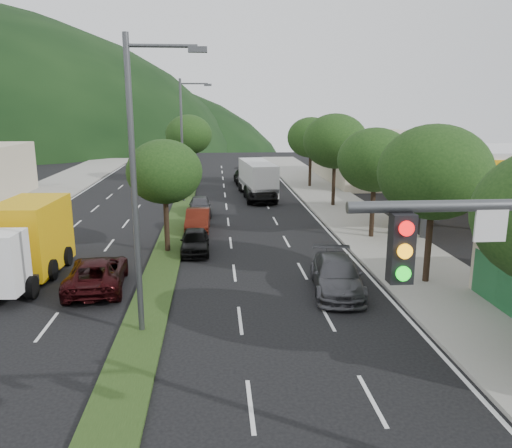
{
  "coord_description": "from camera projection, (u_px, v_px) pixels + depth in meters",
  "views": [
    {
      "loc": [
        2.69,
        -8.53,
        7.73
      ],
      "look_at": [
        4.44,
        13.02,
        2.67
      ],
      "focal_mm": 35.0,
      "sensor_mm": 36.0,
      "label": 1
    }
  ],
  "objects": [
    {
      "name": "sidewalk_right",
      "position": [
        356.0,
        219.0,
        35.06
      ],
      "size": [
        5.0,
        90.0,
        0.15
      ],
      "primitive_type": "cube",
      "color": "gray",
      "rests_on": "ground"
    },
    {
      "name": "median",
      "position": [
        180.0,
        214.0,
        36.98
      ],
      "size": [
        1.6,
        56.0,
        0.12
      ],
      "primitive_type": "cube",
      "color": "#1F3212",
      "rests_on": "ground"
    },
    {
      "name": "gas_canopy",
      "position": [
        473.0,
        157.0,
        31.62
      ],
      "size": [
        12.2,
        8.2,
        5.25
      ],
      "color": "silver",
      "rests_on": "ground"
    },
    {
      "name": "bldg_right_far",
      "position": [
        372.0,
        157.0,
        53.48
      ],
      "size": [
        10.0,
        16.0,
        5.2
      ],
      "primitive_type": "cube",
      "color": "#BAB093",
      "rests_on": "ground"
    },
    {
      "name": "tree_r_b",
      "position": [
        434.0,
        172.0,
        21.27
      ],
      "size": [
        4.8,
        4.8,
        6.94
      ],
      "color": "black",
      "rests_on": "sidewalk_right"
    },
    {
      "name": "tree_r_c",
      "position": [
        375.0,
        160.0,
        29.1
      ],
      "size": [
        4.4,
        4.4,
        6.48
      ],
      "color": "black",
      "rests_on": "sidewalk_right"
    },
    {
      "name": "tree_r_d",
      "position": [
        335.0,
        141.0,
        38.71
      ],
      "size": [
        5.0,
        5.0,
        7.17
      ],
      "color": "black",
      "rests_on": "sidewalk_right"
    },
    {
      "name": "tree_r_e",
      "position": [
        311.0,
        138.0,
        48.48
      ],
      "size": [
        4.6,
        4.6,
        6.71
      ],
      "color": "black",
      "rests_on": "sidewalk_right"
    },
    {
      "name": "tree_med_near",
      "position": [
        164.0,
        172.0,
        26.28
      ],
      "size": [
        4.0,
        4.0,
        6.02
      ],
      "color": "black",
      "rests_on": "median"
    },
    {
      "name": "tree_med_far",
      "position": [
        189.0,
        135.0,
        51.39
      ],
      "size": [
        4.8,
        4.8,
        6.94
      ],
      "color": "black",
      "rests_on": "median"
    },
    {
      "name": "streetlight_near",
      "position": [
        140.0,
        175.0,
        16.33
      ],
      "size": [
        2.6,
        0.25,
        10.0
      ],
      "color": "#47494C",
      "rests_on": "ground"
    },
    {
      "name": "streetlight_mid",
      "position": [
        184.0,
        135.0,
        40.59
      ],
      "size": [
        2.6,
        0.25,
        10.0
      ],
      "color": "#47494C",
      "rests_on": "ground"
    },
    {
      "name": "suv_maroon",
      "position": [
        97.0,
        273.0,
        21.71
      ],
      "size": [
        2.79,
        5.27,
        1.41
      ],
      "primitive_type": "imported",
      "rotation": [
        0.0,
        0.0,
        3.23
      ],
      "color": "black",
      "rests_on": "ground"
    },
    {
      "name": "car_queue_a",
      "position": [
        195.0,
        241.0,
        27.14
      ],
      "size": [
        1.61,
        3.84,
        1.3
      ],
      "primitive_type": "imported",
      "rotation": [
        0.0,
        0.0,
        0.02
      ],
      "color": "black",
      "rests_on": "ground"
    },
    {
      "name": "car_queue_b",
      "position": [
        337.0,
        275.0,
        21.34
      ],
      "size": [
        2.62,
        5.21,
        1.45
      ],
      "primitive_type": "imported",
      "rotation": [
        0.0,
        0.0,
        -0.12
      ],
      "color": "#414146",
      "rests_on": "ground"
    },
    {
      "name": "car_queue_c",
      "position": [
        198.0,
        220.0,
        31.98
      ],
      "size": [
        1.55,
        4.23,
        1.38
      ],
      "primitive_type": "imported",
      "rotation": [
        0.0,
        0.0,
        -0.02
      ],
      "color": "#4B150C",
      "rests_on": "ground"
    },
    {
      "name": "car_queue_d",
      "position": [
        260.0,
        192.0,
        42.07
      ],
      "size": [
        2.61,
        5.48,
        1.51
      ],
      "primitive_type": "imported",
      "rotation": [
        0.0,
        0.0,
        0.02
      ],
      "color": "black",
      "rests_on": "ground"
    },
    {
      "name": "car_queue_e",
      "position": [
        200.0,
        205.0,
        36.84
      ],
      "size": [
        1.76,
        4.04,
        1.35
      ],
      "primitive_type": "imported",
      "rotation": [
        0.0,
        0.0,
        0.04
      ],
      "color": "#434347",
      "rests_on": "ground"
    },
    {
      "name": "car_queue_f",
      "position": [
        244.0,
        177.0,
        51.75
      ],
      "size": [
        2.21,
        5.08,
        1.45
      ],
      "primitive_type": "imported",
      "rotation": [
        0.0,
        0.0,
        0.04
      ],
      "color": "black",
      "rests_on": "ground"
    },
    {
      "name": "box_truck",
      "position": [
        25.0,
        244.0,
        22.86
      ],
      "size": [
        3.01,
        7.16,
        3.48
      ],
      "rotation": [
        0.0,
        0.0,
        3.1
      ],
      "color": "white",
      "rests_on": "ground"
    },
    {
      "name": "motorhome",
      "position": [
        257.0,
        178.0,
        44.32
      ],
      "size": [
        3.16,
        8.16,
        3.06
      ],
      "rotation": [
        0.0,
        0.0,
        0.09
      ],
      "color": "silver",
      "rests_on": "ground"
    }
  ]
}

